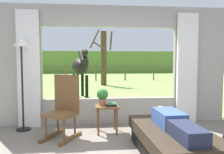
{
  "coord_description": "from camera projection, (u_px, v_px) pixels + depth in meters",
  "views": [
    {
      "loc": [
        -0.45,
        -2.7,
        1.38
      ],
      "look_at": [
        0.0,
        1.8,
        1.05
      ],
      "focal_mm": 36.58,
      "sensor_mm": 36.0,
      "label": 1
    }
  ],
  "objects": [
    {
      "name": "recliner_sofa",
      "position": [
        172.0,
        142.0,
        3.23
      ],
      "size": [
        0.96,
        1.73,
        0.42
      ],
      "rotation": [
        0.0,
        0.0,
        0.04
      ],
      "color": "black",
      "rests_on": "ground_plane"
    },
    {
      "name": "outdoor_pasture_lawn",
      "position": [
        96.0,
        80.0,
        15.89
      ],
      "size": [
        36.0,
        21.68,
        0.02
      ],
      "primitive_type": "cube",
      "color": "#759E47",
      "rests_on": "ground_plane"
    },
    {
      "name": "horse",
      "position": [
        80.0,
        67.0,
        8.15
      ],
      "size": [
        0.8,
        1.82,
        1.73
      ],
      "rotation": [
        0.0,
        0.0,
        -2.93
      ],
      "color": "black",
      "rests_on": "outdoor_pasture_lawn"
    },
    {
      "name": "book_stack",
      "position": [
        112.0,
        104.0,
        4.29
      ],
      "size": [
        0.2,
        0.15,
        0.06
      ],
      "color": "black",
      "rests_on": "side_table"
    },
    {
      "name": "potted_plant",
      "position": [
        102.0,
        96.0,
        4.38
      ],
      "size": [
        0.22,
        0.22,
        0.32
      ],
      "color": "#9E6042",
      "rests_on": "side_table"
    },
    {
      "name": "rocking_chair",
      "position": [
        64.0,
        107.0,
        4.08
      ],
      "size": [
        0.71,
        0.81,
        1.12
      ],
      "rotation": [
        0.0,
        0.0,
        -0.45
      ],
      "color": "brown",
      "rests_on": "ground_plane"
    },
    {
      "name": "side_table",
      "position": [
        107.0,
        110.0,
        4.35
      ],
      "size": [
        0.44,
        0.44,
        0.52
      ],
      "color": "brown",
      "rests_on": "ground_plane"
    },
    {
      "name": "distant_hill_ridge",
      "position": [
        93.0,
        62.0,
        25.57
      ],
      "size": [
        36.0,
        2.0,
        2.4
      ],
      "primitive_type": "cube",
      "color": "olive",
      "rests_on": "ground_plane"
    },
    {
      "name": "floor_lamp_left",
      "position": [
        21.0,
        55.0,
        4.42
      ],
      "size": [
        0.32,
        0.32,
        1.83
      ],
      "color": "black",
      "rests_on": "ground_plane"
    },
    {
      "name": "pasture_tree",
      "position": [
        103.0,
        57.0,
        12.49
      ],
      "size": [
        1.24,
        1.38,
        3.14
      ],
      "color": "#4C3823",
      "rests_on": "outdoor_pasture_lawn"
    },
    {
      "name": "pasture_fence_line",
      "position": [
        96.0,
        70.0,
        15.37
      ],
      "size": [
        16.1,
        0.1,
        1.1
      ],
      "color": "brown",
      "rests_on": "outdoor_pasture_lawn"
    },
    {
      "name": "reclining_person",
      "position": [
        174.0,
        122.0,
        3.16
      ],
      "size": [
        0.36,
        1.43,
        0.22
      ],
      "rotation": [
        0.0,
        0.0,
        0.04
      ],
      "color": "#334C8C",
      "rests_on": "recliner_sofa"
    },
    {
      "name": "curtain_panel_right",
      "position": [
        187.0,
        69.0,
        5.01
      ],
      "size": [
        0.44,
        0.1,
        2.4
      ],
      "primitive_type": "cube",
      "color": "silver",
      "rests_on": "ground_plane"
    },
    {
      "name": "curtain_panel_left",
      "position": [
        29.0,
        69.0,
        4.68
      ],
      "size": [
        0.44,
        0.1,
        2.4
      ],
      "primitive_type": "cube",
      "color": "silver",
      "rests_on": "ground_plane"
    },
    {
      "name": "back_wall_with_window",
      "position": [
        110.0,
        66.0,
        4.98
      ],
      "size": [
        5.2,
        0.12,
        2.55
      ],
      "color": "#9E998E",
      "rests_on": "ground_plane"
    }
  ]
}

